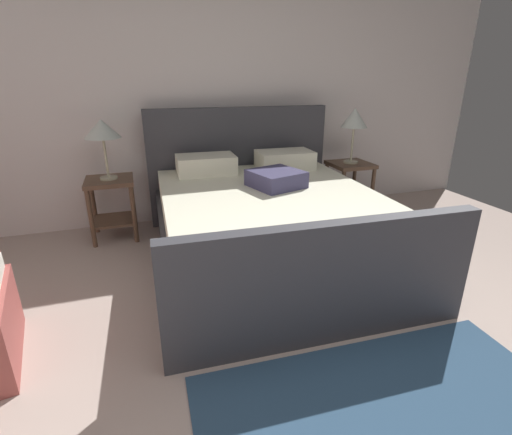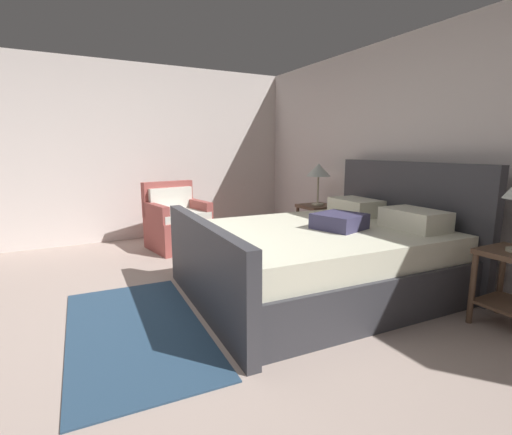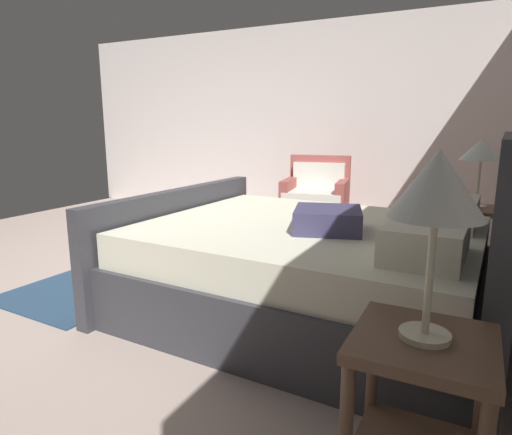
# 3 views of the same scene
# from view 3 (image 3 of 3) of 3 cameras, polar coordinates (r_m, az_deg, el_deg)

# --- Properties ---
(ground_plane) EXTENTS (6.14, 6.09, 0.02)m
(ground_plane) POSITION_cam_3_polar(r_m,az_deg,el_deg) (3.97, -18.12, -7.41)
(ground_plane) COLOR #B39D92
(wall_side_left) EXTENTS (0.12, 6.21, 2.56)m
(wall_side_left) POSITION_cam_3_polar(r_m,az_deg,el_deg) (6.34, 1.78, 12.12)
(wall_side_left) COLOR silver
(wall_side_left) RESTS_ON ground
(bed) EXTENTS (2.03, 2.40, 1.22)m
(bed) POSITION_cam_3_polar(r_m,az_deg,el_deg) (2.97, 7.87, -6.15)
(bed) COLOR #38383E
(bed) RESTS_ON ground
(nightstand_right) EXTENTS (0.44, 0.44, 0.60)m
(nightstand_right) POSITION_cam_3_polar(r_m,az_deg,el_deg) (1.64, 20.42, -20.55)
(nightstand_right) COLOR brown
(nightstand_right) RESTS_ON ground
(table_lamp_right) EXTENTS (0.28, 0.28, 0.60)m
(table_lamp_right) POSITION_cam_3_polar(r_m,az_deg,el_deg) (1.41, 22.41, 3.40)
(table_lamp_right) COLOR #B7B293
(table_lamp_right) RESTS_ON nightstand_right
(nightstand_left) EXTENTS (0.44, 0.44, 0.60)m
(nightstand_left) POSITION_cam_3_polar(r_m,az_deg,el_deg) (4.05, 26.32, -1.58)
(nightstand_left) COLOR brown
(nightstand_left) RESTS_ON ground
(table_lamp_left) EXTENTS (0.33, 0.33, 0.56)m
(table_lamp_left) POSITION_cam_3_polar(r_m,az_deg,el_deg) (3.96, 27.19, 7.64)
(table_lamp_left) COLOR #B7B293
(table_lamp_left) RESTS_ON nightstand_left
(armchair) EXTENTS (0.84, 0.83, 0.90)m
(armchair) POSITION_cam_3_polar(r_m,az_deg,el_deg) (5.23, 7.75, 1.76)
(armchair) COLOR #A24C46
(armchair) RESTS_ON ground
(area_rug) EXTENTS (1.90, 1.03, 0.01)m
(area_rug) POSITION_cam_3_polar(r_m,az_deg,el_deg) (3.96, -16.89, -7.09)
(area_rug) COLOR navy
(area_rug) RESTS_ON ground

